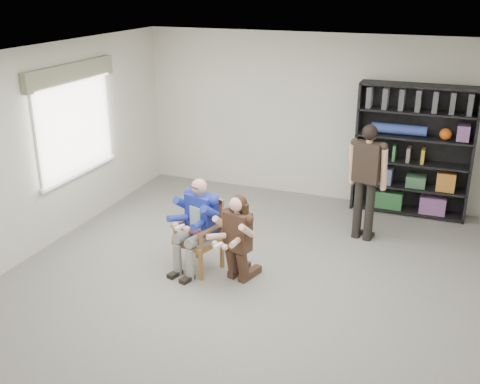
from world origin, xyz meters
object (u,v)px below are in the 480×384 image
at_px(kneeling_woman, 236,240).
at_px(bookshelf, 413,151).
at_px(standing_man, 366,184).
at_px(armchair, 198,235).
at_px(seated_man, 198,225).

bearing_deg(kneeling_woman, bookshelf, 76.41).
bearing_deg(kneeling_woman, standing_man, 71.62).
bearing_deg(standing_man, armchair, -124.96).
relative_size(seated_man, bookshelf, 0.60).
bearing_deg(armchair, kneeling_woman, 4.90).
xyz_separation_m(seated_man, bookshelf, (2.37, 2.96, 0.42)).
bearing_deg(bookshelf, kneeling_woman, -120.18).
height_order(seated_man, standing_man, standing_man).
bearing_deg(standing_man, seated_man, -124.96).
height_order(armchair, seated_man, seated_man).
bearing_deg(seated_man, bookshelf, 67.90).
distance_m(armchair, bookshelf, 3.84).
bearing_deg(kneeling_woman, armchair, -175.10).
distance_m(armchair, seated_man, 0.15).
bearing_deg(seated_man, standing_man, 59.14).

